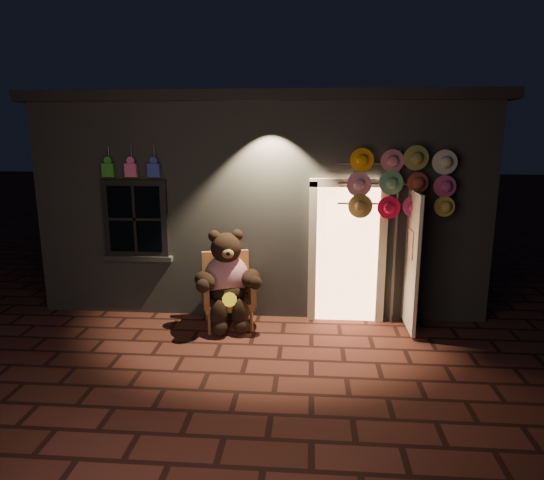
# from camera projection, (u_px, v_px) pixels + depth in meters

# --- Properties ---
(ground) EXTENTS (60.00, 60.00, 0.00)m
(ground) POSITION_uv_depth(u_px,v_px,m) (247.00, 358.00, 6.25)
(ground) COLOR #5A2A22
(ground) RESTS_ON ground
(shop_building) EXTENTS (7.30, 5.95, 3.51)m
(shop_building) POSITION_uv_depth(u_px,v_px,m) (271.00, 189.00, 9.76)
(shop_building) COLOR slate
(shop_building) RESTS_ON ground
(wicker_armchair) EXTENTS (0.89, 0.85, 1.09)m
(wicker_armchair) POSITION_uv_depth(u_px,v_px,m) (227.00, 289.00, 7.29)
(wicker_armchair) COLOR #A2623E
(wicker_armchair) RESTS_ON ground
(teddy_bear) EXTENTS (1.02, 0.92, 1.45)m
(teddy_bear) POSITION_uv_depth(u_px,v_px,m) (227.00, 280.00, 7.11)
(teddy_bear) COLOR #AB1234
(teddy_bear) RESTS_ON ground
(hat_rack) EXTENTS (1.64, 0.22, 2.63)m
(hat_rack) POSITION_uv_depth(u_px,v_px,m) (401.00, 186.00, 6.88)
(hat_rack) COLOR #59595E
(hat_rack) RESTS_ON ground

